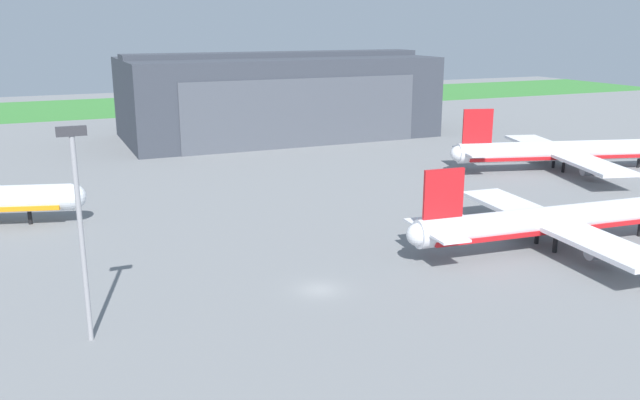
# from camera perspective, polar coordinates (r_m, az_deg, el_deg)

# --- Properties ---
(ground_plane) EXTENTS (440.00, 440.00, 0.00)m
(ground_plane) POSITION_cam_1_polar(r_m,az_deg,el_deg) (70.46, -0.04, -7.66)
(ground_plane) COLOR slate
(grass_field_strip) EXTENTS (440.00, 56.00, 0.08)m
(grass_field_strip) POSITION_cam_1_polar(r_m,az_deg,el_deg) (234.36, -17.09, 7.62)
(grass_field_strip) COLOR #3A8237
(grass_field_strip) RESTS_ON ground_plane
(maintenance_hangar) EXTENTS (72.84, 35.41, 20.30)m
(maintenance_hangar) POSITION_cam_1_polar(r_m,az_deg,el_deg) (165.41, -3.71, 8.84)
(maintenance_hangar) COLOR #383D47
(maintenance_hangar) RESTS_ON ground_plane
(airliner_near_left) EXTENTS (41.39, 33.83, 11.05)m
(airliner_near_left) POSITION_cam_1_polar(r_m,az_deg,el_deg) (87.46, 19.59, -1.65)
(airliner_near_left) COLOR silver
(airliner_near_left) RESTS_ON ground_plane
(airliner_far_right) EXTENTS (44.83, 39.75, 11.87)m
(airliner_far_right) POSITION_cam_1_polar(r_m,az_deg,el_deg) (134.68, 20.38, 3.91)
(airliner_far_right) COLOR silver
(airliner_far_right) RESTS_ON ground_plane
(apron_light_mast) EXTENTS (2.40, 0.50, 18.92)m
(apron_light_mast) POSITION_cam_1_polar(r_m,az_deg,el_deg) (59.53, -19.84, -1.54)
(apron_light_mast) COLOR #99999E
(apron_light_mast) RESTS_ON ground_plane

